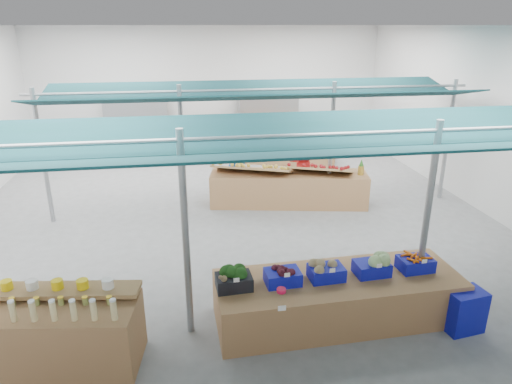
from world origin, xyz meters
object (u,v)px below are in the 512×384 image
(veg_counter, at_px, (337,298))
(vendor_right, at_px, (301,161))
(bottle_shelf, at_px, (63,332))
(vendor_left, at_px, (235,164))
(fruit_counter, at_px, (288,189))
(crate_stack, at_px, (464,310))

(veg_counter, xyz_separation_m, vendor_right, (0.93, 5.82, 0.41))
(bottle_shelf, bearing_deg, vendor_left, 72.03)
(bottle_shelf, height_order, vendor_left, vendor_left)
(fruit_counter, bearing_deg, crate_stack, -64.41)
(fruit_counter, height_order, crate_stack, fruit_counter)
(fruit_counter, xyz_separation_m, vendor_left, (-1.20, 1.10, 0.35))
(crate_stack, height_order, vendor_left, vendor_left)
(vendor_left, height_order, vendor_right, same)
(bottle_shelf, distance_m, fruit_counter, 6.57)
(vendor_right, bearing_deg, crate_stack, 107.88)
(vendor_right, bearing_deg, vendor_left, 10.79)
(bottle_shelf, xyz_separation_m, vendor_right, (4.77, 6.17, 0.29))
(fruit_counter, relative_size, vendor_right, 2.50)
(vendor_left, bearing_deg, vendor_right, -169.21)
(bottle_shelf, distance_m, crate_stack, 5.56)
(bottle_shelf, bearing_deg, crate_stack, 5.64)
(vendor_right, bearing_deg, veg_counter, 91.71)
(veg_counter, xyz_separation_m, vendor_left, (-0.87, 5.82, 0.41))
(crate_stack, xyz_separation_m, vendor_left, (-2.59, 6.37, 0.44))
(veg_counter, bearing_deg, vendor_left, 96.79)
(fruit_counter, bearing_deg, veg_counter, -83.21)
(vendor_left, distance_m, vendor_right, 1.80)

